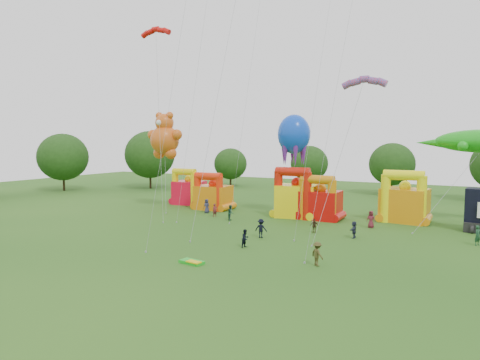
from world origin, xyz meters
The scene contains 23 objects.
ground centered at (0.00, 0.00, 0.00)m, with size 160.00×160.00×0.00m, color #225116.
tree_ring centered at (-1.21, 0.63, 6.26)m, with size 125.97×128.10×12.07m.
bouncy_castle_0 centered at (-18.03, 29.08, 2.19)m, with size 4.84×4.04×5.72m.
bouncy_castle_1 centered at (-12.06, 26.62, 2.09)m, with size 4.84×3.93×5.45m.
bouncy_castle_2 centered at (0.92, 26.25, 2.51)m, with size 5.61×4.79×6.60m.
bouncy_castle_3 centered at (4.18, 26.24, 2.18)m, with size 4.85×3.91×5.71m.
bouncy_castle_4 centered at (13.85, 29.39, 2.44)m, with size 5.72×4.83×6.45m.
teddy_bear_kite centered at (-17.93, 23.24, 7.58)m, with size 5.90×5.69×14.22m.
gecko_kite centered at (19.32, 28.49, 5.35)m, with size 13.65×12.66×11.45m.
octopus_kite centered at (0.37, 27.04, 9.19)m, with size 4.29×4.29×13.48m.
parafoil_kites centered at (-5.31, 15.70, 11.64)m, with size 31.94×12.19×28.82m.
diamond_kites centered at (-0.80, 14.79, 15.24)m, with size 22.22×21.66×35.72m.
folded_kite_bundle centered at (1.17, 2.13, 0.14)m, with size 2.12×1.31×0.31m.
spectator_0 centered at (-11.05, 23.47, 0.97)m, with size 0.95×0.62×1.95m, color #2B2C48.
spectator_1 centered at (-8.54, 21.53, 0.86)m, with size 0.62×0.41×1.71m, color maroon.
spectator_2 centered at (-5.41, 20.24, 0.97)m, with size 0.94×0.73×1.93m, color #173928.
spectator_3 centered at (2.11, 13.19, 0.98)m, with size 1.26×0.73×1.96m, color black.
spectator_4 centered at (6.18, 18.08, 0.77)m, with size 0.90×0.37×1.53m, color #3A2817.
spectator_5 centered at (10.55, 17.58, 0.87)m, with size 1.61×0.51×1.74m, color #25293F.
spectator_6 centered at (11.02, 23.72, 0.99)m, with size 0.96×0.63×1.97m, color maroon.
spectator_7 centered at (21.66, 20.01, 0.96)m, with size 0.70×0.46×1.93m, color #194027.
spectator_8 centered at (2.55, 8.86, 0.86)m, with size 0.84×0.65×1.72m, color black.
spectator_9 centered at (10.30, 6.30, 0.98)m, with size 1.26×0.72×1.95m, color #413C1A.
Camera 1 is at (20.54, -25.86, 9.86)m, focal length 32.00 mm.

